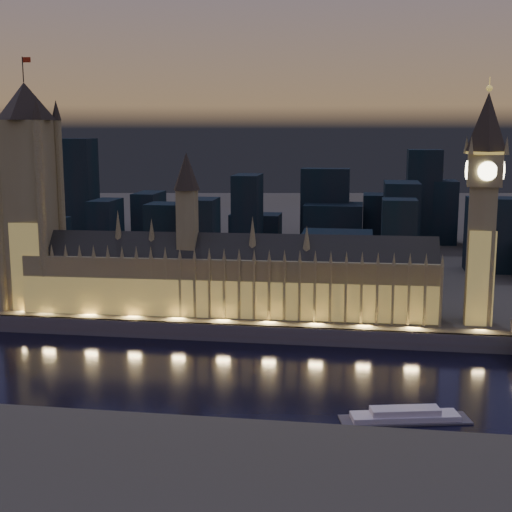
# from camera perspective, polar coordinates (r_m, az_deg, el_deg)

# --- Properties ---
(ground_plane) EXTENTS (2000.00, 2000.00, 0.00)m
(ground_plane) POSITION_cam_1_polar(r_m,az_deg,el_deg) (293.29, -2.60, -9.19)
(ground_plane) COLOR black
(ground_plane) RESTS_ON ground
(north_bank) EXTENTS (2000.00, 960.00, 8.00)m
(north_bank) POSITION_cam_1_polar(r_m,az_deg,el_deg) (798.68, 4.64, 3.42)
(north_bank) COLOR #4C452F
(north_bank) RESTS_ON ground
(embankment_wall) EXTENTS (2000.00, 2.50, 8.00)m
(embankment_wall) POSITION_cam_1_polar(r_m,az_deg,el_deg) (330.44, -1.23, -6.22)
(embankment_wall) COLOR #584B49
(embankment_wall) RESTS_ON ground
(palace_of_westminster) EXTENTS (202.00, 26.36, 78.00)m
(palace_of_westminster) POSITION_cam_1_polar(r_m,az_deg,el_deg) (346.67, -2.39, -1.63)
(palace_of_westminster) COLOR olive
(palace_of_westminster) RESTS_ON north_bank
(victoria_tower) EXTENTS (31.68, 31.68, 123.28)m
(victoria_tower) POSITION_cam_1_polar(r_m,az_deg,el_deg) (372.63, -17.68, 5.38)
(victoria_tower) COLOR olive
(victoria_tower) RESTS_ON north_bank
(elizabeth_tower) EXTENTS (18.00, 18.00, 111.58)m
(elizabeth_tower) POSITION_cam_1_polar(r_m,az_deg,el_deg) (338.66, 17.76, 5.13)
(elizabeth_tower) COLOR olive
(elizabeth_tower) RESTS_ON north_bank
(river_boat) EXTENTS (45.12, 19.70, 4.50)m
(river_boat) POSITION_cam_1_polar(r_m,az_deg,el_deg) (251.21, 11.82, -12.43)
(river_boat) COLOR #584B49
(river_boat) RESTS_ON ground
(city_backdrop) EXTENTS (462.42, 215.63, 81.10)m
(city_backdrop) POSITION_cam_1_polar(r_m,az_deg,el_deg) (523.34, 6.83, 2.87)
(city_backdrop) COLOR black
(city_backdrop) RESTS_ON north_bank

